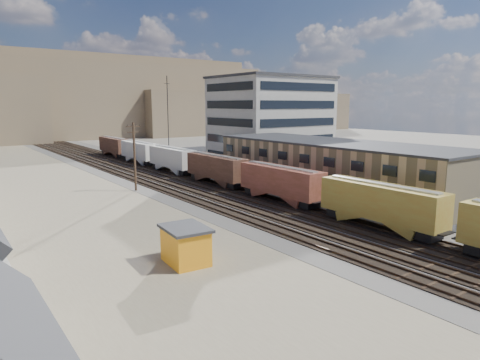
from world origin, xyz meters
TOP-DOWN VIEW (x-y plane):
  - ground at (0.00, 0.00)m, footprint 300.00×300.00m
  - ballast_bed at (0.00, 50.00)m, footprint 18.00×200.00m
  - dirt_yard at (-20.00, 40.00)m, footprint 24.00×180.00m
  - asphalt_lot at (22.00, 35.00)m, footprint 26.00×120.00m
  - rail_tracks at (-0.55, 50.00)m, footprint 11.40×200.00m
  - freight_train at (3.80, 31.58)m, footprint 3.00×119.74m
  - warehouse at (14.98, 25.00)m, footprint 12.40×40.40m
  - office_tower at (27.95, 54.95)m, footprint 22.60×18.60m
  - utility_pole_north at (-8.50, 42.00)m, footprint 2.20×0.32m
  - radio_mast at (6.00, 60.00)m, footprint 1.20×0.16m
  - hills_north at (0.17, 167.92)m, footprint 265.00×80.00m
  - maintenance_shed at (-16.76, 11.93)m, footprint 3.51×4.36m
  - parked_car_blue at (27.94, 38.39)m, footprint 5.26×6.59m
  - parked_car_far at (29.46, 56.40)m, footprint 2.56×4.19m

SIDE VIEW (x-z plane):
  - ground at x=0.00m, z-range 0.00..0.00m
  - dirt_yard at x=-20.00m, z-range 0.00..0.03m
  - asphalt_lot at x=22.00m, z-range 0.00..0.04m
  - ballast_bed at x=0.00m, z-range 0.00..0.06m
  - rail_tracks at x=-0.55m, z-range -0.01..0.23m
  - parked_car_far at x=29.46m, z-range 0.00..1.33m
  - parked_car_blue at x=27.94m, z-range 0.00..1.67m
  - maintenance_shed at x=-16.76m, z-range 0.04..3.05m
  - freight_train at x=3.80m, z-range 0.56..5.02m
  - warehouse at x=14.98m, z-range 0.03..7.28m
  - utility_pole_north at x=-8.50m, z-range 0.30..10.30m
  - radio_mast at x=6.00m, z-range 0.12..18.12m
  - office_tower at x=27.95m, z-range 0.04..18.49m
  - hills_north at x=0.17m, z-range -1.90..30.10m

